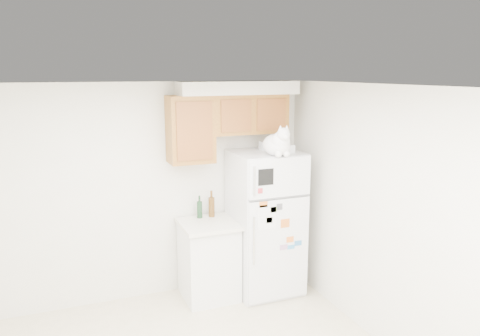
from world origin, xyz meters
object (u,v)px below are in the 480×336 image
cat (278,144)px  storage_box_back (268,145)px  bottle_green (200,207)px  bottle_amber (212,204)px  storage_box_front (287,149)px  refrigerator (266,223)px  base_counter (209,259)px

cat → storage_box_back: 0.42m
bottle_green → bottle_amber: bottle_amber is taller
bottle_amber → storage_box_front: bearing=-26.5°
refrigerator → storage_box_back: bearing=60.3°
cat → storage_box_back: size_ratio=2.81×
storage_box_back → storage_box_front: size_ratio=1.20×
refrigerator → bottle_green: bearing=160.4°
base_counter → storage_box_front: 1.57m
cat → bottle_green: (-0.75, 0.52, -0.78)m
storage_box_front → bottle_amber: 1.10m
bottle_green → cat: bearing=-34.7°
refrigerator → storage_box_front: 0.92m
storage_box_back → storage_box_front: (0.11, -0.28, -0.01)m
bottle_amber → refrigerator: bearing=-23.5°
refrigerator → cat: (0.02, -0.26, 0.98)m
storage_box_front → refrigerator: bearing=131.2°
cat → bottle_green: size_ratio=1.90×
refrigerator → storage_box_front: bearing=-34.8°
bottle_green → bottle_amber: (0.15, -0.01, 0.02)m
refrigerator → cat: 1.02m
storage_box_front → bottle_green: storage_box_front is taller
bottle_green → bottle_amber: 0.15m
storage_box_front → base_counter: bearing=152.7°
bottle_green → bottle_amber: size_ratio=0.85×
base_counter → storage_box_back: bearing=5.3°
refrigerator → bottle_amber: size_ratio=5.40×
cat → storage_box_back: cat is taller
base_counter → cat: size_ratio=1.82×
base_counter → bottle_amber: 0.65m
storage_box_front → cat: bearing=-158.7°
base_counter → storage_box_back: storage_box_back is taller
base_counter → cat: cat is taller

